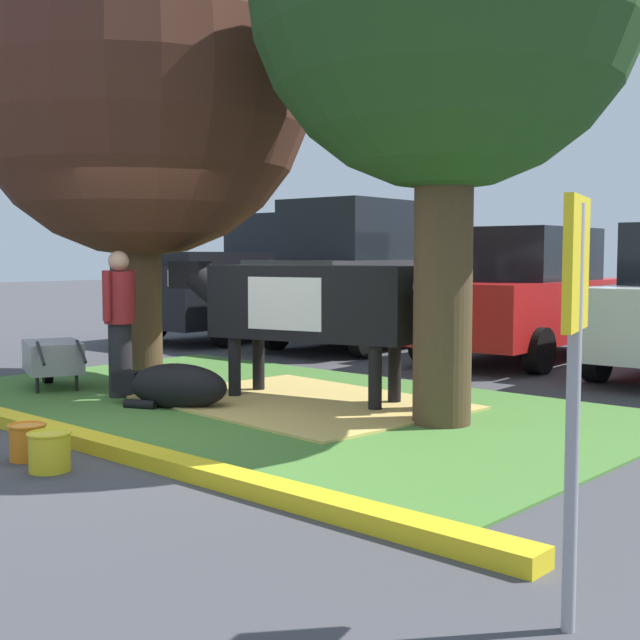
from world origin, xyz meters
TOP-DOWN VIEW (x-y plane):
  - ground_plane at (0.00, 0.00)m, footprint 80.00×80.00m
  - grass_island at (-0.11, 1.72)m, footprint 7.89×4.65m
  - curb_yellow at (-0.11, -0.75)m, footprint 9.09×0.24m
  - hay_bedding at (0.20, 1.91)m, footprint 3.37×2.64m
  - shade_tree_left at (-2.16, 1.59)m, footprint 4.16×4.16m
  - cow_holstein at (0.08, 2.09)m, footprint 3.08×1.22m
  - calf_lying at (-0.62, 0.86)m, footprint 1.32×0.89m
  - person_handler at (1.54, 2.51)m, footprint 0.34×0.48m
  - person_visitor_near at (-1.59, 0.85)m, footprint 0.34×0.51m
  - wheelbarrow at (-2.71, 0.66)m, footprint 1.59×1.01m
  - parking_sign at (4.81, -1.25)m, footprint 0.16×0.43m
  - bucket_orange at (0.29, -1.30)m, footprint 0.30×0.30m
  - bucket_yellow at (0.72, -1.36)m, footprint 0.33×0.33m
  - pickup_truck_black at (-5.69, 6.89)m, footprint 2.42×5.49m
  - suv_dark_grey at (-2.90, 6.97)m, footprint 2.30×4.69m
  - sedan_red at (-0.01, 7.15)m, footprint 2.19×4.48m

SIDE VIEW (x-z plane):
  - ground_plane at x=0.00m, z-range 0.00..0.00m
  - grass_island at x=-0.11m, z-range 0.00..0.02m
  - hay_bedding at x=0.20m, z-range 0.01..0.04m
  - curb_yellow at x=-0.11m, z-range 0.00..0.12m
  - bucket_orange at x=0.29m, z-range 0.01..0.30m
  - bucket_yellow at x=0.72m, z-range 0.01..0.31m
  - calf_lying at x=-0.62m, z-range 0.00..0.48m
  - wheelbarrow at x=-2.71m, z-range 0.07..0.70m
  - person_handler at x=1.54m, z-range 0.06..1.70m
  - person_visitor_near at x=-1.59m, z-range 0.06..1.72m
  - sedan_red at x=-0.01m, z-range -0.03..1.99m
  - cow_holstein at x=0.08m, z-range 0.31..1.85m
  - pickup_truck_black at x=-5.69m, z-range -0.10..2.32m
  - suv_dark_grey at x=-2.90m, z-range 0.01..2.53m
  - parking_sign at x=4.81m, z-range 0.38..2.24m
  - shade_tree_left at x=-2.16m, z-range 0.78..6.53m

